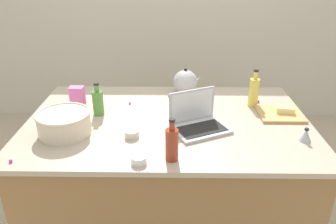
# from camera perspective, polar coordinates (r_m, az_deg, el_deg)

# --- Properties ---
(wall_back) EXTENTS (8.00, 0.10, 2.60)m
(wall_back) POSITION_cam_1_polar(r_m,az_deg,el_deg) (3.87, 0.45, 17.59)
(wall_back) COLOR beige
(wall_back) RESTS_ON ground
(island_counter) EXTENTS (1.75, 1.13, 0.90)m
(island_counter) POSITION_cam_1_polar(r_m,az_deg,el_deg) (2.30, -0.00, -11.28)
(island_counter) COLOR olive
(island_counter) RESTS_ON ground
(laptop) EXTENTS (0.37, 0.34, 0.22)m
(laptop) POSITION_cam_1_polar(r_m,az_deg,el_deg) (1.95, 5.17, -1.60)
(laptop) COLOR #B7B7BC
(laptop) RESTS_ON island_counter
(mixing_bowl_large) EXTENTS (0.31, 0.31, 0.13)m
(mixing_bowl_large) POSITION_cam_1_polar(r_m,az_deg,el_deg) (1.96, -17.56, -1.75)
(mixing_bowl_large) COLOR beige
(mixing_bowl_large) RESTS_ON island_counter
(bottle_soy) EXTENTS (0.07, 0.07, 0.23)m
(bottle_soy) POSITION_cam_1_polar(r_m,az_deg,el_deg) (1.63, 0.67, -5.52)
(bottle_soy) COLOR maroon
(bottle_soy) RESTS_ON island_counter
(bottle_olive) EXTENTS (0.07, 0.07, 0.22)m
(bottle_olive) POSITION_cam_1_polar(r_m,az_deg,el_deg) (2.14, -12.03, 1.69)
(bottle_olive) COLOR #4C8C38
(bottle_olive) RESTS_ON island_counter
(bottle_oil) EXTENTS (0.07, 0.07, 0.26)m
(bottle_oil) POSITION_cam_1_polar(r_m,az_deg,el_deg) (2.29, 14.63, 3.45)
(bottle_oil) COLOR #DBC64C
(bottle_oil) RESTS_ON island_counter
(kettle) EXTENTS (0.21, 0.18, 0.20)m
(kettle) POSITION_cam_1_polar(r_m,az_deg,el_deg) (2.45, 3.04, 5.15)
(kettle) COLOR #ADADB2
(kettle) RESTS_ON island_counter
(cutting_board) EXTENTS (0.28, 0.24, 0.02)m
(cutting_board) POSITION_cam_1_polar(r_m,az_deg,el_deg) (2.23, 18.83, -0.36)
(cutting_board) COLOR tan
(cutting_board) RESTS_ON island_counter
(butter_stick_left) EXTENTS (0.11, 0.05, 0.04)m
(butter_stick_left) POSITION_cam_1_polar(r_m,az_deg,el_deg) (2.23, 19.68, 0.26)
(butter_stick_left) COLOR #F4E58C
(butter_stick_left) RESTS_ON cutting_board
(ramekin_small) EXTENTS (0.08, 0.08, 0.04)m
(ramekin_small) POSITION_cam_1_polar(r_m,az_deg,el_deg) (1.64, -5.09, -8.20)
(ramekin_small) COLOR white
(ramekin_small) RESTS_ON island_counter
(ramekin_medium) EXTENTS (0.08, 0.08, 0.04)m
(ramekin_medium) POSITION_cam_1_polar(r_m,az_deg,el_deg) (1.87, -6.30, -3.76)
(ramekin_medium) COLOR beige
(ramekin_medium) RESTS_ON island_counter
(kitchen_timer) EXTENTS (0.07, 0.07, 0.08)m
(kitchen_timer) POSITION_cam_1_polar(r_m,az_deg,el_deg) (1.97, 22.72, -3.71)
(kitchen_timer) COLOR #B2B2B7
(kitchen_timer) RESTS_ON island_counter
(candy_bag) EXTENTS (0.09, 0.06, 0.17)m
(candy_bag) POSITION_cam_1_polar(r_m,az_deg,el_deg) (2.22, -15.35, 2.14)
(candy_bag) COLOR pink
(candy_bag) RESTS_ON island_counter
(candy_0) EXTENTS (0.02, 0.02, 0.02)m
(candy_0) POSITION_cam_1_polar(r_m,az_deg,el_deg) (1.65, -4.04, -8.51)
(candy_0) COLOR blue
(candy_0) RESTS_ON island_counter
(candy_1) EXTENTS (0.02, 0.02, 0.02)m
(candy_1) POSITION_cam_1_polar(r_m,az_deg,el_deg) (1.82, -25.59, -7.65)
(candy_1) COLOR #CC3399
(candy_1) RESTS_ON island_counter
(candy_2) EXTENTS (0.02, 0.02, 0.02)m
(candy_2) POSITION_cam_1_polar(r_m,az_deg,el_deg) (2.39, 0.07, 2.79)
(candy_2) COLOR green
(candy_2) RESTS_ON island_counter
(candy_3) EXTENTS (0.02, 0.02, 0.02)m
(candy_3) POSITION_cam_1_polar(r_m,az_deg,el_deg) (2.38, 15.31, 1.77)
(candy_3) COLOR red
(candy_3) RESTS_ON island_counter
(candy_4) EXTENTS (0.02, 0.02, 0.02)m
(candy_4) POSITION_cam_1_polar(r_m,az_deg,el_deg) (2.29, -6.63, 1.53)
(candy_4) COLOR #CC3399
(candy_4) RESTS_ON island_counter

